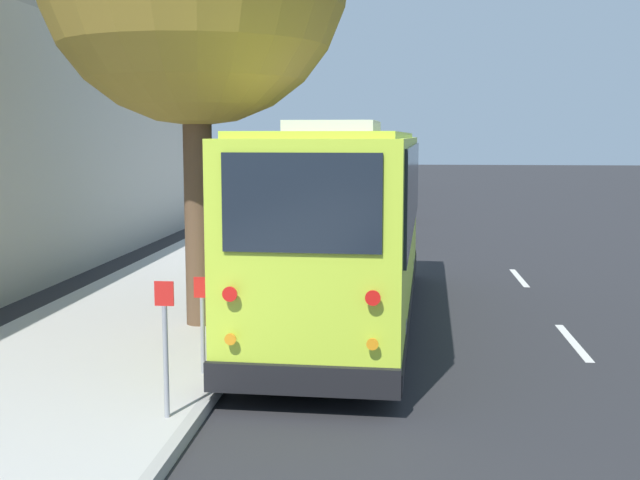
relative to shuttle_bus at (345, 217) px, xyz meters
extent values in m
plane|color=#28282B|center=(0.99, -0.07, -1.92)|extent=(160.00, 160.00, 0.00)
cube|color=#B2AFA8|center=(0.99, 3.59, -1.84)|extent=(80.00, 4.27, 0.15)
cube|color=#9D9A94|center=(0.99, 1.38, -1.84)|extent=(80.00, 0.14, 0.15)
cube|color=#BCDB38|center=(0.00, 0.00, -0.12)|extent=(9.91, 2.70, 3.03)
cube|color=black|center=(0.00, 0.00, -1.50)|extent=(9.96, 2.75, 0.28)
cube|color=black|center=(0.00, 0.00, 0.54)|extent=(9.11, 2.75, 1.45)
cube|color=black|center=(4.94, -0.18, 0.54)|extent=(0.11, 2.05, 1.53)
cube|color=black|center=(-4.93, 0.18, 0.65)|extent=(0.10, 1.88, 1.16)
cube|color=black|center=(4.94, -0.18, 1.25)|extent=(0.10, 1.69, 0.22)
cube|color=#BCDB38|center=(0.00, 0.00, 1.43)|extent=(9.30, 2.46, 0.10)
cube|color=silver|center=(-1.75, 0.06, 1.55)|extent=(1.85, 1.39, 0.20)
cube|color=black|center=(4.97, -0.18, -1.46)|extent=(0.19, 2.36, 0.36)
cube|color=black|center=(-4.96, 0.18, -1.46)|extent=(0.19, 2.36, 0.36)
cylinder|color=red|center=(-4.98, 1.03, -0.43)|extent=(0.04, 0.18, 0.18)
cylinder|color=orange|center=(-4.98, 1.03, -0.97)|extent=(0.04, 0.14, 0.14)
cylinder|color=red|center=(-5.04, -0.66, -0.43)|extent=(0.04, 0.18, 0.18)
cylinder|color=orange|center=(-5.04, -0.66, -0.97)|extent=(0.04, 0.14, 0.14)
cube|color=white|center=(5.05, 0.60, -1.29)|extent=(0.05, 0.32, 0.18)
cube|color=white|center=(4.99, -0.97, -1.29)|extent=(0.05, 0.32, 0.18)
cube|color=black|center=(4.66, 1.15, 0.83)|extent=(0.06, 0.10, 0.24)
cylinder|color=black|center=(2.95, 0.91, -1.41)|extent=(1.03, 0.34, 1.02)
cylinder|color=slate|center=(2.95, 0.91, -1.41)|extent=(0.47, 0.34, 0.46)
cylinder|color=black|center=(2.87, -1.12, -1.41)|extent=(1.03, 0.34, 1.02)
cylinder|color=slate|center=(2.87, -1.12, -1.41)|extent=(0.47, 0.34, 0.46)
cylinder|color=black|center=(-2.72, 1.12, -1.41)|extent=(1.03, 0.34, 1.02)
cylinder|color=slate|center=(-2.72, 1.12, -1.41)|extent=(0.47, 0.34, 0.46)
cylinder|color=black|center=(-2.79, -0.91, -1.41)|extent=(1.03, 0.34, 1.02)
cylinder|color=slate|center=(-2.79, -0.91, -1.41)|extent=(0.47, 0.34, 0.46)
cube|color=silver|center=(11.79, 0.29, -1.43)|extent=(4.27, 1.93, 0.64)
cube|color=black|center=(11.68, 0.28, -0.87)|extent=(2.07, 1.55, 0.48)
cube|color=silver|center=(11.68, 0.28, -0.63)|extent=(1.99, 1.51, 0.05)
cube|color=black|center=(13.89, 0.45, -1.65)|extent=(0.20, 1.58, 0.20)
cube|color=black|center=(9.70, 0.14, -1.65)|extent=(0.20, 1.58, 0.20)
cylinder|color=black|center=(13.05, 1.12, -1.59)|extent=(0.67, 0.25, 0.66)
cylinder|color=slate|center=(13.05, 1.12, -1.59)|extent=(0.31, 0.24, 0.30)
cylinder|color=black|center=(13.16, -0.35, -1.59)|extent=(0.67, 0.25, 0.66)
cylinder|color=slate|center=(13.16, -0.35, -1.59)|extent=(0.31, 0.24, 0.30)
cylinder|color=black|center=(10.43, 0.93, -1.59)|extent=(0.67, 0.25, 0.66)
cylinder|color=slate|center=(10.43, 0.93, -1.59)|extent=(0.31, 0.24, 0.30)
cylinder|color=black|center=(10.54, -0.54, -1.59)|extent=(0.67, 0.25, 0.66)
cylinder|color=slate|center=(10.54, -0.54, -1.59)|extent=(0.31, 0.24, 0.30)
cube|color=maroon|center=(17.96, 0.27, -1.43)|extent=(4.59, 1.78, 0.65)
cube|color=black|center=(17.84, 0.27, -0.87)|extent=(2.18, 1.51, 0.48)
cube|color=maroon|center=(17.84, 0.27, -0.63)|extent=(2.10, 1.47, 0.05)
cube|color=black|center=(20.26, 0.23, -1.65)|extent=(0.11, 1.64, 0.20)
cube|color=black|center=(15.66, 0.32, -1.65)|extent=(0.11, 1.64, 0.20)
cylinder|color=black|center=(19.41, 1.02, -1.59)|extent=(0.67, 0.21, 0.66)
cylinder|color=slate|center=(19.41, 1.02, -1.59)|extent=(0.30, 0.23, 0.30)
cylinder|color=black|center=(19.38, -0.53, -1.59)|extent=(0.67, 0.21, 0.66)
cylinder|color=slate|center=(19.38, -0.53, -1.59)|extent=(0.30, 0.23, 0.30)
cylinder|color=black|center=(16.54, 1.07, -1.59)|extent=(0.67, 0.21, 0.66)
cylinder|color=slate|center=(16.54, 1.07, -1.59)|extent=(0.30, 0.23, 0.30)
cylinder|color=black|center=(16.51, -0.47, -1.59)|extent=(0.67, 0.21, 0.66)
cylinder|color=slate|center=(16.51, -0.47, -1.59)|extent=(0.30, 0.23, 0.30)
cube|color=#A8AAAF|center=(25.07, 0.08, -1.45)|extent=(4.20, 1.88, 0.62)
cube|color=black|center=(24.97, 0.08, -0.89)|extent=(2.02, 1.55, 0.48)
cube|color=#A8AAAF|center=(24.97, 0.08, -0.65)|extent=(1.94, 1.51, 0.05)
cube|color=black|center=(27.16, 0.18, -1.66)|extent=(0.15, 1.65, 0.20)
cube|color=black|center=(22.99, -0.01, -1.66)|extent=(0.15, 1.65, 0.20)
cylinder|color=black|center=(26.34, 0.92, -1.60)|extent=(0.64, 0.23, 0.63)
cylinder|color=slate|center=(26.34, 0.92, -1.60)|extent=(0.29, 0.23, 0.28)
cylinder|color=black|center=(26.41, -0.63, -1.60)|extent=(0.64, 0.23, 0.63)
cylinder|color=slate|center=(26.41, -0.63, -1.60)|extent=(0.29, 0.23, 0.28)
cylinder|color=black|center=(23.74, 0.80, -1.60)|extent=(0.64, 0.23, 0.63)
cylinder|color=slate|center=(23.74, 0.80, -1.60)|extent=(0.29, 0.23, 0.28)
cylinder|color=black|center=(23.81, -0.75, -1.60)|extent=(0.64, 0.23, 0.63)
cylinder|color=slate|center=(23.81, -0.75, -1.60)|extent=(0.29, 0.23, 0.28)
cube|color=navy|center=(32.25, 0.22, -1.44)|extent=(4.39, 2.06, 0.63)
cube|color=black|center=(32.14, 0.23, -0.89)|extent=(2.13, 1.65, 0.48)
cube|color=navy|center=(32.14, 0.23, -0.65)|extent=(2.05, 1.61, 0.05)
cube|color=black|center=(34.41, 0.06, -1.66)|extent=(0.20, 1.70, 0.20)
cube|color=black|center=(30.10, 0.38, -1.66)|extent=(0.20, 1.70, 0.20)
cylinder|color=black|center=(33.66, 0.92, -1.60)|extent=(0.65, 0.25, 0.64)
cylinder|color=slate|center=(33.66, 0.92, -1.60)|extent=(0.30, 0.24, 0.29)
cylinder|color=black|center=(33.54, -0.68, -1.60)|extent=(0.65, 0.25, 0.64)
cylinder|color=slate|center=(33.54, -0.68, -1.60)|extent=(0.30, 0.24, 0.29)
cylinder|color=black|center=(30.96, 1.12, -1.60)|extent=(0.65, 0.25, 0.64)
cylinder|color=slate|center=(30.96, 1.12, -1.60)|extent=(0.30, 0.24, 0.29)
cylinder|color=black|center=(30.85, -0.48, -1.60)|extent=(0.65, 0.25, 0.64)
cylinder|color=slate|center=(30.85, -0.48, -1.60)|extent=(0.30, 0.24, 0.29)
cube|color=black|center=(38.28, 0.11, -1.43)|extent=(4.22, 1.85, 0.64)
cube|color=black|center=(38.17, 0.11, -0.87)|extent=(2.03, 1.53, 0.48)
cube|color=black|center=(38.17, 0.11, -0.63)|extent=(1.95, 1.49, 0.05)
cube|color=black|center=(40.38, 0.02, -1.65)|extent=(0.15, 1.63, 0.20)
cube|color=black|center=(36.19, 0.19, -1.65)|extent=(0.15, 1.63, 0.20)
cylinder|color=black|center=(39.63, 0.81, -1.59)|extent=(0.66, 0.23, 0.65)
cylinder|color=slate|center=(39.63, 0.81, -1.59)|extent=(0.30, 0.23, 0.29)
cylinder|color=black|center=(39.56, -0.71, -1.59)|extent=(0.66, 0.23, 0.65)
cylinder|color=slate|center=(39.56, -0.71, -1.59)|extent=(0.30, 0.23, 0.29)
cylinder|color=black|center=(37.00, 0.92, -1.59)|extent=(0.66, 0.23, 0.65)
cylinder|color=slate|center=(37.00, 0.92, -1.59)|extent=(0.30, 0.23, 0.29)
cylinder|color=black|center=(36.94, -0.60, -1.59)|extent=(0.66, 0.23, 0.65)
cylinder|color=slate|center=(36.94, -0.60, -1.59)|extent=(0.30, 0.23, 0.29)
cylinder|color=brown|center=(-0.92, 2.41, 0.29)|extent=(0.48, 0.48, 4.11)
cylinder|color=gray|center=(-5.49, 1.66, -1.12)|extent=(0.06, 0.06, 1.30)
cube|color=red|center=(-5.49, 1.66, -0.33)|extent=(0.02, 0.22, 0.28)
cylinder|color=gray|center=(-3.78, 1.66, -1.25)|extent=(0.06, 0.06, 1.04)
cube|color=red|center=(-3.78, 1.66, -0.59)|extent=(0.02, 0.22, 0.28)
cylinder|color=#99999E|center=(8.13, 1.78, -1.44)|extent=(0.22, 0.22, 0.65)
sphere|color=#99999E|center=(8.13, 1.78, -1.06)|extent=(0.20, 0.20, 0.20)
cube|color=#A9A497|center=(3.31, 6.93, 4.34)|extent=(21.67, 0.30, 0.40)
cube|color=silver|center=(-1.01, -3.80, -1.91)|extent=(2.40, 0.14, 0.01)
cube|color=silver|center=(4.99, -3.80, -1.91)|extent=(2.40, 0.14, 0.01)
camera|label=1|loc=(-14.09, -0.94, 1.42)|focal=45.00mm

